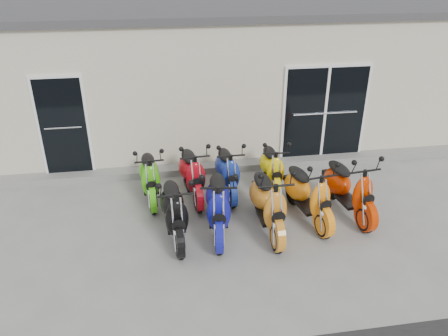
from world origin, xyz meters
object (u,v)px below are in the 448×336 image
at_px(scooter_front_orange_b, 308,187).
at_px(scooter_back_blue, 227,165).
at_px(scooter_back_green, 149,171).
at_px(scooter_back_yellow, 272,162).
at_px(scooter_front_black, 174,204).
at_px(scooter_front_blue, 218,198).
at_px(scooter_back_red, 192,167).
at_px(scooter_front_orange_a, 268,196).
at_px(scooter_front_red, 350,182).

bearing_deg(scooter_front_orange_b, scooter_back_blue, 127.88).
height_order(scooter_back_green, scooter_back_yellow, scooter_back_green).
bearing_deg(scooter_front_black, scooter_front_blue, -0.12).
height_order(scooter_front_blue, scooter_back_blue, scooter_front_blue).
distance_m(scooter_back_red, scooter_back_yellow, 1.67).
xyz_separation_m(scooter_back_red, scooter_back_blue, (0.73, 0.04, -0.03)).
xyz_separation_m(scooter_front_orange_a, scooter_back_blue, (-0.48, 1.45, -0.07)).
xyz_separation_m(scooter_back_green, scooter_back_blue, (1.58, -0.00, 0.00)).
relative_size(scooter_front_blue, scooter_front_orange_b, 1.03).
xyz_separation_m(scooter_front_blue, scooter_front_orange_b, (1.69, 0.14, -0.02)).
height_order(scooter_front_black, scooter_back_blue, scooter_front_black).
bearing_deg(scooter_back_green, scooter_front_orange_a, -38.81).
xyz_separation_m(scooter_front_orange_a, scooter_back_green, (-2.06, 1.45, -0.07)).
xyz_separation_m(scooter_front_orange_b, scooter_front_red, (0.83, 0.07, 0.01)).
relative_size(scooter_front_orange_b, scooter_back_blue, 1.07).
relative_size(scooter_back_green, scooter_back_blue, 1.00).
bearing_deg(scooter_back_blue, scooter_front_red, -28.71).
xyz_separation_m(scooter_front_orange_b, scooter_back_blue, (-1.30, 1.22, -0.04)).
distance_m(scooter_front_black, scooter_front_red, 3.29).
relative_size(scooter_front_black, scooter_back_green, 1.05).
relative_size(scooter_front_red, scooter_back_yellow, 1.11).
bearing_deg(scooter_back_blue, scooter_front_orange_a, -71.80).
bearing_deg(scooter_back_yellow, scooter_front_orange_b, -69.05).
height_order(scooter_front_orange_a, scooter_back_red, scooter_front_orange_a).
xyz_separation_m(scooter_front_black, scooter_back_green, (-0.41, 1.40, -0.03)).
height_order(scooter_back_green, scooter_back_red, scooter_back_red).
distance_m(scooter_front_orange_b, scooter_back_blue, 1.78).
bearing_deg(scooter_front_blue, scooter_back_green, 138.12).
distance_m(scooter_back_blue, scooter_back_yellow, 0.94).
relative_size(scooter_front_blue, scooter_front_red, 1.01).
bearing_deg(scooter_back_green, scooter_front_red, -20.94).
height_order(scooter_front_blue, scooter_front_orange_b, scooter_front_blue).
height_order(scooter_front_red, scooter_back_blue, scooter_front_red).
relative_size(scooter_front_black, scooter_back_blue, 1.05).
relative_size(scooter_back_blue, scooter_back_yellow, 1.03).
height_order(scooter_front_blue, scooter_front_red, scooter_front_blue).
bearing_deg(scooter_back_yellow, scooter_front_blue, -129.07).
bearing_deg(scooter_front_blue, scooter_front_red, 11.66).
height_order(scooter_back_green, scooter_back_blue, scooter_back_blue).
bearing_deg(scooter_back_green, scooter_back_red, -6.55).
bearing_deg(scooter_front_black, scooter_back_yellow, 30.60).
bearing_deg(scooter_front_orange_b, scooter_front_orange_a, -173.01).
height_order(scooter_front_black, scooter_back_red, scooter_back_red).
distance_m(scooter_front_blue, scooter_back_red, 1.36).
bearing_deg(scooter_front_orange_a, scooter_front_blue, 173.48).
height_order(scooter_front_orange_b, scooter_back_red, scooter_front_orange_b).
relative_size(scooter_front_black, scooter_front_red, 0.96).
xyz_separation_m(scooter_front_orange_a, scooter_front_red, (1.64, 0.30, -0.01)).
xyz_separation_m(scooter_front_blue, scooter_back_red, (-0.34, 1.31, -0.03)).
bearing_deg(scooter_back_red, scooter_front_red, -26.23).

